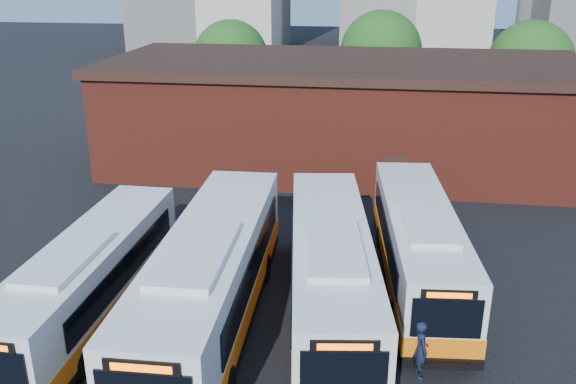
# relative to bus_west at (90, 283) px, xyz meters

# --- Properties ---
(ground) EXTENTS (220.00, 220.00, 0.00)m
(ground) POSITION_rel_bus_west_xyz_m (7.65, -0.53, -1.43)
(ground) COLOR black
(bus_west) EXTENTS (2.51, 11.58, 3.14)m
(bus_west) POSITION_rel_bus_west_xyz_m (0.00, 0.00, 0.00)
(bus_west) COLOR silver
(bus_west) RESTS_ON ground
(bus_midwest) EXTENTS (3.15, 13.59, 3.68)m
(bus_midwest) POSITION_rel_bus_west_xyz_m (4.25, 0.10, 0.24)
(bus_midwest) COLOR silver
(bus_midwest) RESTS_ON ground
(bus_mideast) EXTENTS (4.22, 12.90, 3.46)m
(bus_mideast) POSITION_rel_bus_west_xyz_m (8.15, 1.42, 0.14)
(bus_mideast) COLOR silver
(bus_mideast) RESTS_ON ground
(bus_east) EXTENTS (3.45, 12.16, 3.27)m
(bus_east) POSITION_rel_bus_west_xyz_m (11.30, 4.30, 0.06)
(bus_east) COLOR silver
(bus_east) RESTS_ON ground
(transit_worker) EXTENTS (0.60, 0.77, 1.88)m
(transit_worker) POSITION_rel_bus_west_xyz_m (11.10, -1.58, -0.49)
(transit_worker) COLOR black
(transit_worker) RESTS_ON ground
(depot_building) EXTENTS (28.60, 12.60, 6.40)m
(depot_building) POSITION_rel_bus_west_xyz_m (7.65, 19.47, 1.83)
(depot_building) COLOR maroon
(depot_building) RESTS_ON ground
(tree_west) EXTENTS (6.00, 6.00, 7.65)m
(tree_west) POSITION_rel_bus_west_xyz_m (-2.35, 31.47, 3.22)
(tree_west) COLOR #382314
(tree_west) RESTS_ON ground
(tree_mid) EXTENTS (6.56, 6.56, 8.36)m
(tree_mid) POSITION_rel_bus_west_xyz_m (9.65, 33.47, 3.65)
(tree_mid) COLOR #382314
(tree_mid) RESTS_ON ground
(tree_east) EXTENTS (6.24, 6.24, 7.96)m
(tree_east) POSITION_rel_bus_west_xyz_m (20.65, 30.47, 3.40)
(tree_east) COLOR #382314
(tree_east) RESTS_ON ground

